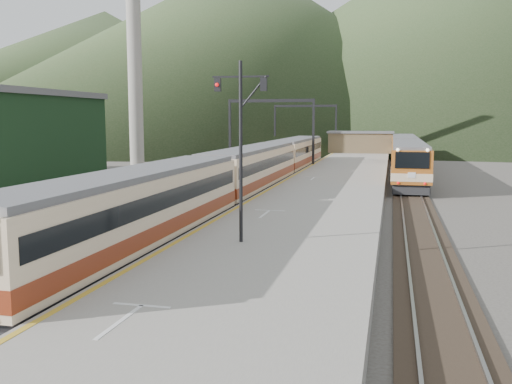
# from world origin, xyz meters

# --- Properties ---
(track_main) EXTENTS (2.60, 200.00, 0.23)m
(track_main) POSITION_xyz_m (0.00, 40.00, 0.07)
(track_main) COLOR black
(track_main) RESTS_ON ground
(track_far) EXTENTS (2.60, 200.00, 0.23)m
(track_far) POSITION_xyz_m (-5.00, 40.00, 0.07)
(track_far) COLOR black
(track_far) RESTS_ON ground
(track_second) EXTENTS (2.60, 200.00, 0.23)m
(track_second) POSITION_xyz_m (11.50, 40.00, 0.07)
(track_second) COLOR black
(track_second) RESTS_ON ground
(platform) EXTENTS (8.00, 100.00, 1.00)m
(platform) POSITION_xyz_m (5.60, 38.00, 0.50)
(platform) COLOR gray
(platform) RESTS_ON ground
(gantry_near) EXTENTS (9.55, 0.25, 8.00)m
(gantry_near) POSITION_xyz_m (-2.85, 55.00, 5.59)
(gantry_near) COLOR black
(gantry_near) RESTS_ON ground
(gantry_far) EXTENTS (9.55, 0.25, 8.00)m
(gantry_far) POSITION_xyz_m (-2.85, 80.00, 5.59)
(gantry_far) COLOR black
(gantry_far) RESTS_ON ground
(smokestack) EXTENTS (1.80, 1.80, 30.00)m
(smokestack) POSITION_xyz_m (-22.00, 62.00, 15.00)
(smokestack) COLOR #9E998E
(smokestack) RESTS_ON ground
(station_shed) EXTENTS (9.40, 4.40, 3.10)m
(station_shed) POSITION_xyz_m (5.60, 78.00, 2.57)
(station_shed) COLOR brown
(station_shed) RESTS_ON platform
(hill_a) EXTENTS (180.00, 180.00, 60.00)m
(hill_a) POSITION_xyz_m (-40.00, 190.00, 30.00)
(hill_a) COLOR #2C421F
(hill_a) RESTS_ON ground
(hill_b) EXTENTS (220.00, 220.00, 75.00)m
(hill_b) POSITION_xyz_m (30.00, 230.00, 37.50)
(hill_b) COLOR #2C421F
(hill_b) RESTS_ON ground
(hill_d) EXTENTS (200.00, 200.00, 55.00)m
(hill_d) POSITION_xyz_m (-120.00, 240.00, 27.50)
(hill_d) COLOR #2C421F
(hill_d) RESTS_ON ground
(main_train) EXTENTS (2.90, 59.53, 3.54)m
(main_train) POSITION_xyz_m (0.00, 34.93, 2.00)
(main_train) COLOR beige
(main_train) RESTS_ON track_main
(second_train) EXTENTS (2.98, 40.64, 3.64)m
(second_train) POSITION_xyz_m (11.50, 57.49, 2.05)
(second_train) COLOR #A4561B
(second_train) RESTS_ON track_second
(signal_mast) EXTENTS (2.20, 0.27, 7.02)m
(signal_mast) POSITION_xyz_m (4.32, 15.33, 5.28)
(signal_mast) COLOR black
(signal_mast) RESTS_ON platform
(short_signal_b) EXTENTS (0.27, 0.24, 2.27)m
(short_signal_b) POSITION_xyz_m (-3.33, 24.01, 1.46)
(short_signal_b) COLOR black
(short_signal_b) RESTS_ON ground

